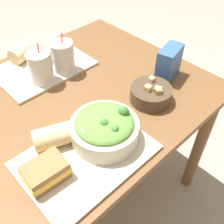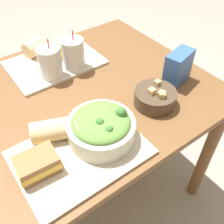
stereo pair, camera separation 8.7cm
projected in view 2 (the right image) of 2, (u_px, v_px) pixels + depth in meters
name	position (u px, v px, depth m)	size (l,w,h in m)	color
ground_plane	(89.00, 187.00, 1.64)	(12.00, 12.00, 0.00)	gray
dining_table	(81.00, 112.00, 1.18)	(1.11, 0.91, 0.77)	brown
tray_near	(81.00, 153.00, 0.87)	(0.42, 0.30, 0.01)	#BCB29E
tray_far	(55.00, 63.00, 1.25)	(0.42, 0.30, 0.01)	#BCB29E
salad_bowl	(101.00, 127.00, 0.88)	(0.23, 0.23, 0.12)	beige
soup_bowl	(155.00, 97.00, 1.03)	(0.17, 0.17, 0.08)	#473828
sandwich_near	(37.00, 164.00, 0.79)	(0.13, 0.10, 0.06)	olive
baguette_near	(51.00, 130.00, 0.88)	(0.14, 0.12, 0.07)	#DBBC84
sandwich_far	(60.00, 48.00, 1.27)	(0.14, 0.11, 0.06)	tan
baguette_far	(34.00, 48.00, 1.26)	(0.11, 0.10, 0.07)	#DBBC84
drink_cup_dark	(50.00, 63.00, 1.12)	(0.10, 0.10, 0.18)	silver
drink_cup_red	(73.00, 55.00, 1.17)	(0.10, 0.10, 0.18)	silver
chip_bag	(178.00, 68.00, 1.11)	(0.14, 0.10, 0.14)	#335BA3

